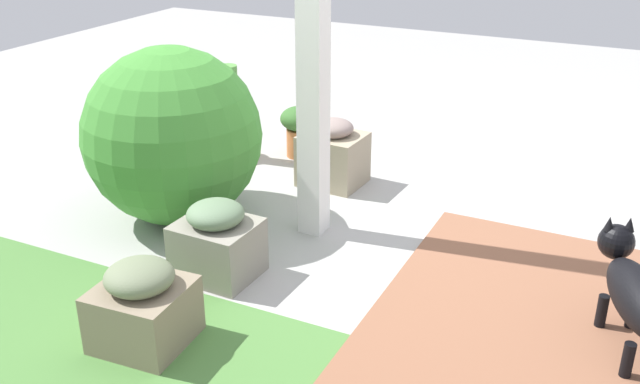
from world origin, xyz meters
TOP-DOWN VIEW (x-y plane):
  - ground_plane at (0.00, 0.00)m, footprint 12.00×12.00m
  - brick_path at (-1.11, 0.74)m, footprint 1.80×2.40m
  - porch_pillar at (0.45, 0.09)m, footprint 0.15×0.15m
  - stone_planter_nearest at (0.65, -0.61)m, footprint 0.43×0.38m
  - stone_planter_mid at (0.67, 0.79)m, footprint 0.42×0.37m
  - stone_planter_far at (0.63, 1.45)m, footprint 0.42×0.42m
  - round_shrub at (1.29, 0.30)m, footprint 1.08×1.08m
  - terracotta_pot_tall at (1.56, -0.74)m, footprint 0.26×0.26m
  - terracotta_pot_broad at (1.10, -0.99)m, footprint 0.30×0.30m
  - dog at (-1.35, 0.53)m, footprint 0.43×0.73m

SIDE VIEW (x-z plane):
  - ground_plane at x=0.00m, z-range 0.00..0.00m
  - brick_path at x=-1.11m, z-range 0.00..0.02m
  - stone_planter_far at x=0.63m, z-range -0.02..0.40m
  - stone_planter_mid at x=0.67m, z-range -0.02..0.41m
  - stone_planter_nearest at x=0.65m, z-range -0.02..0.45m
  - terracotta_pot_broad at x=1.10m, z-range 0.03..0.42m
  - terracotta_pot_tall at x=1.56m, z-range -0.10..0.61m
  - dog at x=-1.35m, z-range 0.04..0.55m
  - round_shrub at x=1.29m, z-range 0.00..1.08m
  - porch_pillar at x=0.45m, z-range 0.00..2.32m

